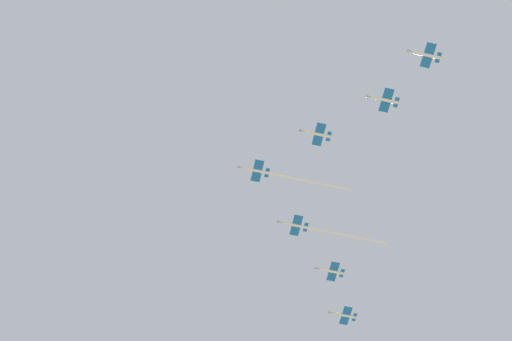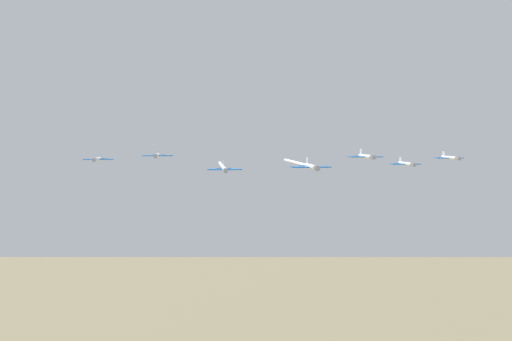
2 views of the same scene
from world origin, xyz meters
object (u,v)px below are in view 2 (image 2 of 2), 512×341
Objects in this scene: jet_center_rear at (450,158)px; jet_starboard_outer at (157,155)px; jet_port_outer at (406,164)px; jet_starboard_inner at (223,167)px; jet_lead at (303,165)px; jet_port_inner at (366,157)px; jet_port_trail at (98,159)px.

jet_starboard_outer is at bearing 6.28° from jet_center_rear.
jet_starboard_outer is at bearing -0.00° from jet_port_outer.
jet_port_outer reaches higher than jet_starboard_inner.
jet_lead is at bearing 38.25° from jet_port_outer.
jet_port_trail is at bearing -22.22° from jet_port_inner.
jet_lead is at bearing 144.66° from jet_port_trail.
jet_port_outer is (-27.60, 46.17, 0.17)m from jet_starboard_inner.
jet_port_inner is at bearing 39.25° from jet_center_rear.
jet_center_rear reaches higher than jet_starboard_inner.
jet_starboard_outer is (-2.39, -19.82, 2.81)m from jet_starboard_inner.
jet_port_inner is at bearing 160.14° from jet_starboard_outer.
jet_port_inner is at bearing 164.44° from jet_starboard_inner.
jet_center_rear is 1.00× the size of jet_port_trail.
jet_lead is 45.00m from jet_port_outer.
jet_center_rear is at bearing 180.00° from jet_port_trail.
jet_port_inner is (-14.44, 13.39, 1.49)m from jet_lead.
jet_starboard_outer reaches higher than jet_port_outer.
jet_lead is 64.95m from jet_center_rear.
jet_port_trail is (37.83, -98.98, 0.00)m from jet_center_rear.
jet_port_outer is 1.00× the size of jet_port_trail.
jet_center_rear is (-42.99, 59.19, 1.49)m from jet_starboard_inner.
jet_port_inner reaches higher than jet_lead.
jet_lead is 3.44× the size of jet_starboard_outer.
jet_port_inner is 45.63m from jet_center_rear.
jet_port_trail is (-5.16, -39.78, 1.49)m from jet_starboard_inner.
jet_port_trail is at bearing -0.00° from jet_center_rear.
jet_starboard_outer is 1.00× the size of jet_port_trail.
jet_port_inner reaches higher than jet_starboard_outer.
jet_port_trail reaches higher than jet_starboard_inner.
jet_center_rear is at bearing -151.18° from jet_port_outer.
jet_starboard_inner is 3.42× the size of jet_port_trail.
jet_starboard_inner is at bearing 152.22° from jet_starboard_outer.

